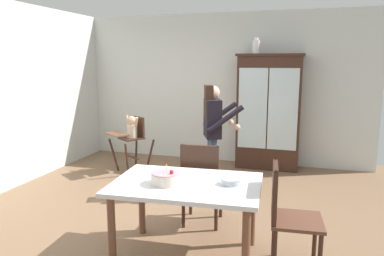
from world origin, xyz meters
name	(u,v)px	position (x,y,z in m)	size (l,w,h in m)	color
ground_plane	(175,214)	(0.00, 0.00, 0.00)	(6.24, 6.24, 0.00)	brown
wall_back	(223,89)	(0.00, 2.63, 1.35)	(5.32, 0.06, 2.70)	silver
china_cabinet	(269,112)	(0.87, 2.37, 0.99)	(1.11, 0.48, 1.97)	#382116
ceramic_vase	(256,47)	(0.62, 2.37, 2.09)	(0.13, 0.13, 0.27)	white
high_chair_with_toddler	(131,133)	(-1.30, 1.47, 0.65)	(0.79, 0.84, 0.95)	#382116
adult_person	(213,126)	(0.27, 0.81, 0.97)	(0.64, 0.63, 1.53)	#33425B
dining_table	(186,193)	(0.44, -0.89, 0.64)	(1.42, 1.02, 0.74)	silver
birthday_cake	(167,178)	(0.27, -0.98, 0.79)	(0.28, 0.28, 0.19)	beige
serving_bowl	(231,181)	(0.84, -0.83, 0.77)	(0.18, 0.18, 0.06)	#B2BCC6
dining_chair_far_side	(201,179)	(0.39, -0.22, 0.56)	(0.47, 0.47, 0.96)	#382116
dining_chair_right_end	(285,210)	(1.33, -0.83, 0.56)	(0.48, 0.48, 0.96)	#382116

